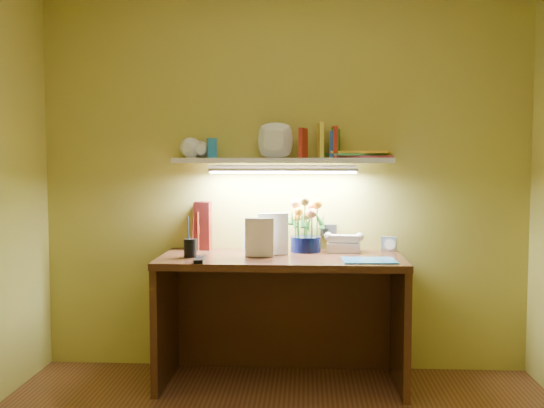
# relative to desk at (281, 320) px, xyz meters

# --- Properties ---
(desk) EXTENTS (1.40, 0.60, 0.75)m
(desk) POSITION_rel_desk_xyz_m (0.00, 0.00, 0.00)
(desk) COLOR #351D0E
(desk) RESTS_ON ground
(flower_bouquet) EXTENTS (0.26, 0.26, 0.32)m
(flower_bouquet) POSITION_rel_desk_xyz_m (0.14, 0.19, 0.54)
(flower_bouquet) COLOR #060C37
(flower_bouquet) RESTS_ON desk
(telephone) EXTENTS (0.21, 0.17, 0.12)m
(telephone) POSITION_rel_desk_xyz_m (0.37, 0.18, 0.43)
(telephone) COLOR beige
(telephone) RESTS_ON desk
(desk_clock) EXTENTS (0.10, 0.07, 0.09)m
(desk_clock) POSITION_rel_desk_xyz_m (0.64, 0.22, 0.42)
(desk_clock) COLOR #BBBBC0
(desk_clock) RESTS_ON desk
(whisky_bottle) EXTENTS (0.10, 0.10, 0.30)m
(whisky_bottle) POSITION_rel_desk_xyz_m (-0.50, 0.24, 0.52)
(whisky_bottle) COLOR #BA4722
(whisky_bottle) RESTS_ON desk
(whisky_box) EXTENTS (0.10, 0.10, 0.30)m
(whisky_box) POSITION_rel_desk_xyz_m (-0.50, 0.24, 0.52)
(whisky_box) COLOR #501211
(whisky_box) RESTS_ON desk
(pen_cup) EXTENTS (0.10, 0.10, 0.18)m
(pen_cup) POSITION_rel_desk_xyz_m (-0.52, -0.07, 0.46)
(pen_cup) COLOR black
(pen_cup) RESTS_ON desk
(art_card) EXTENTS (0.18, 0.09, 0.17)m
(art_card) POSITION_rel_desk_xyz_m (-0.15, 0.20, 0.46)
(art_card) COLOR white
(art_card) RESTS_ON desk
(tv_remote) EXTENTS (0.06, 0.18, 0.02)m
(tv_remote) POSITION_rel_desk_xyz_m (-0.44, -0.20, 0.39)
(tv_remote) COLOR black
(tv_remote) RESTS_ON desk
(blue_folder) EXTENTS (0.30, 0.22, 0.01)m
(blue_folder) POSITION_rel_desk_xyz_m (0.49, -0.15, 0.38)
(blue_folder) COLOR #237BC0
(blue_folder) RESTS_ON desk
(desk_book_a) EXTENTS (0.17, 0.03, 0.22)m
(desk_book_a) POSITION_rel_desk_xyz_m (-0.21, -0.04, 0.49)
(desk_book_a) COLOR silver
(desk_book_a) RESTS_ON desk
(desk_book_b) EXTENTS (0.18, 0.06, 0.24)m
(desk_book_b) POSITION_rel_desk_xyz_m (-0.14, 0.02, 0.50)
(desk_book_b) COLOR white
(desk_book_b) RESTS_ON desk
(wall_shelf) EXTENTS (1.31, 0.33, 0.24)m
(wall_shelf) POSITION_rel_desk_xyz_m (0.01, 0.18, 0.96)
(wall_shelf) COLOR white
(wall_shelf) RESTS_ON ground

